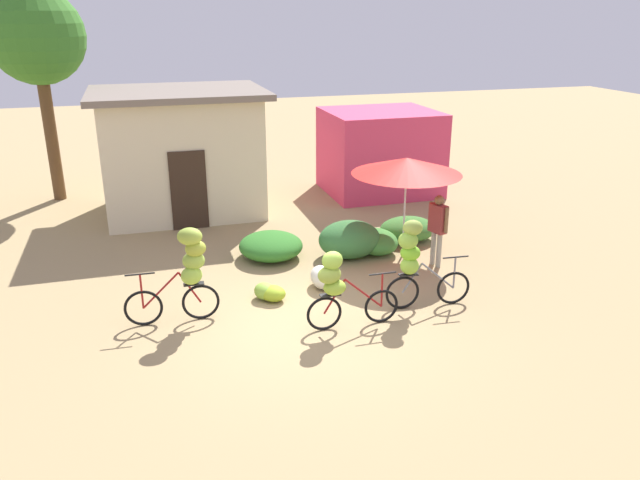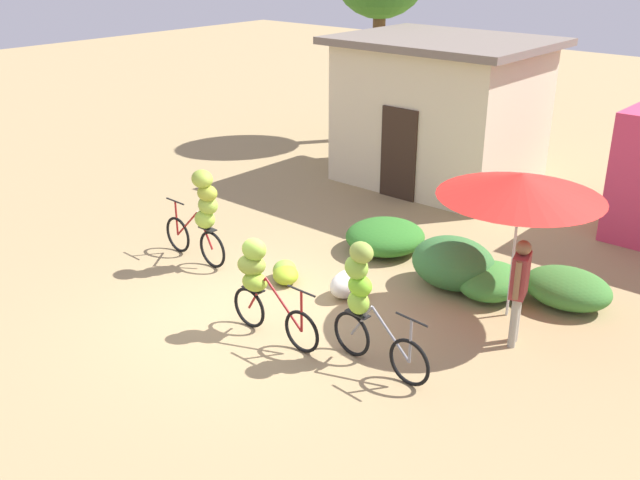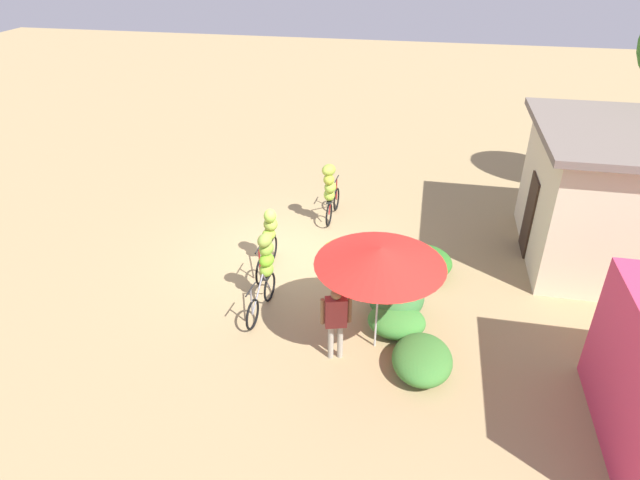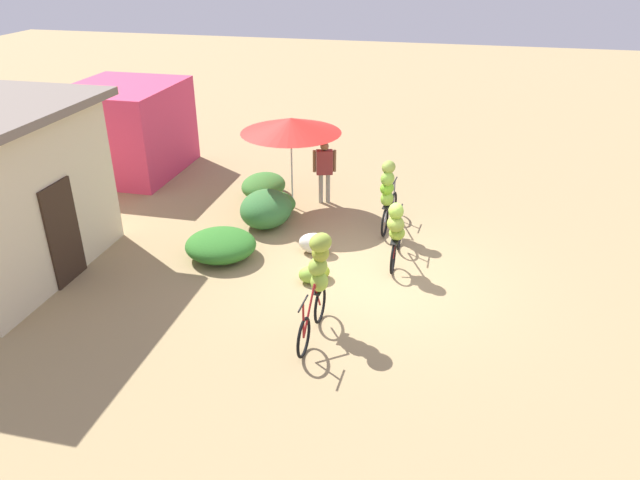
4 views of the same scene
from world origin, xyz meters
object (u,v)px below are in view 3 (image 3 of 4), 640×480
object	(u,v)px
banana_pile_on_ground	(336,246)
produce_sack	(338,269)
building_low	(604,196)
market_umbrella	(380,256)
person_vendor	(336,317)
bicycle_near_pile	(269,234)
bicycle_leftmost	(330,188)
bicycle_center_loaded	(265,267)

from	to	relation	value
banana_pile_on_ground	produce_sack	world-z (taller)	produce_sack
building_low	market_umbrella	distance (m)	6.56
banana_pile_on_ground	person_vendor	distance (m)	3.97
market_umbrella	person_vendor	size ratio (longest dim) A/B	1.51
bicycle_near_pile	banana_pile_on_ground	size ratio (longest dim) A/B	2.32
bicycle_leftmost	banana_pile_on_ground	xyz separation A→B (m)	(1.52, 0.43, -0.88)
bicycle_near_pile	bicycle_center_loaded	size ratio (longest dim) A/B	0.97
bicycle_near_pile	bicycle_center_loaded	world-z (taller)	bicycle_center_loaded
market_umbrella	banana_pile_on_ground	world-z (taller)	market_umbrella
building_low	person_vendor	size ratio (longest dim) A/B	2.84
banana_pile_on_ground	produce_sack	bearing A→B (deg)	12.63
building_low	banana_pile_on_ground	bearing A→B (deg)	-80.71
bicycle_leftmost	building_low	bearing A→B (deg)	85.72
market_umbrella	bicycle_center_loaded	distance (m)	2.83
building_low	bicycle_leftmost	distance (m)	6.70
market_umbrella	bicycle_leftmost	distance (m)	5.31
building_low	bicycle_center_loaded	distance (m)	8.15
market_umbrella	person_vendor	xyz separation A→B (m)	(0.46, -0.71, -1.12)
bicycle_leftmost	bicycle_center_loaded	size ratio (longest dim) A/B	1.02
market_umbrella	bicycle_center_loaded	size ratio (longest dim) A/B	1.39
bicycle_center_loaded	produce_sack	bearing A→B (deg)	135.47
bicycle_leftmost	bicycle_near_pile	distance (m)	2.64
bicycle_leftmost	produce_sack	world-z (taller)	bicycle_leftmost
building_low	market_umbrella	bearing A→B (deg)	-47.92
building_low	bicycle_near_pile	size ratio (longest dim) A/B	2.68
bicycle_center_loaded	produce_sack	world-z (taller)	bicycle_center_loaded
bicycle_leftmost	bicycle_center_loaded	xyz separation A→B (m)	(4.02, -0.66, -0.05)
bicycle_leftmost	person_vendor	size ratio (longest dim) A/B	1.11
produce_sack	person_vendor	bearing A→B (deg)	8.48
bicycle_leftmost	bicycle_near_pile	xyz separation A→B (m)	(2.42, -1.03, -0.19)
market_umbrella	bicycle_near_pile	bearing A→B (deg)	-131.09
bicycle_near_pile	produce_sack	distance (m)	1.84
building_low	produce_sack	bearing A→B (deg)	-70.18
building_low	bicycle_leftmost	size ratio (longest dim) A/B	2.57
building_low	bicycle_center_loaded	xyz separation A→B (m)	(3.52, -7.32, -0.69)
produce_sack	market_umbrella	bearing A→B (deg)	26.43
bicycle_leftmost	bicycle_near_pile	world-z (taller)	bicycle_leftmost
banana_pile_on_ground	person_vendor	xyz separation A→B (m)	(3.83, 0.66, 0.81)
building_low	bicycle_near_pile	xyz separation A→B (m)	(1.92, -7.69, -0.83)
market_umbrella	person_vendor	bearing A→B (deg)	-57.02
bicycle_center_loaded	building_low	bearing A→B (deg)	115.68
building_low	bicycle_near_pile	distance (m)	7.97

